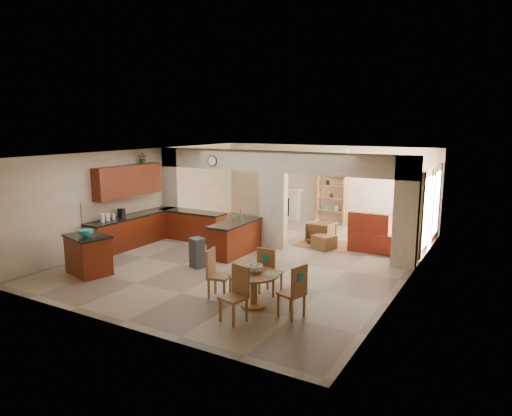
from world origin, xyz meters
The scene contains 39 objects.
floor centered at (0.00, 0.00, 0.00)m, with size 10.00×10.00×0.00m, color gray.
ceiling centered at (0.00, 0.00, 2.80)m, with size 10.00×10.00×0.00m, color white.
wall_back centered at (0.00, 5.00, 1.40)m, with size 8.00×8.00×0.00m, color beige.
wall_front centered at (0.00, -5.00, 1.40)m, with size 8.00×8.00×0.00m, color beige.
wall_left centered at (-4.00, 0.00, 1.40)m, with size 10.00×10.00×0.00m, color beige.
wall_right centered at (4.00, 0.00, 1.40)m, with size 10.00×10.00×0.00m, color beige.
partition_left_pier centered at (-3.70, 1.00, 1.40)m, with size 0.60×0.25×2.80m, color beige.
partition_center_pier centered at (0.00, 1.00, 1.10)m, with size 0.80×0.25×2.20m, color beige.
partition_right_pier centered at (3.70, 1.00, 1.40)m, with size 0.60×0.25×2.80m, color beige.
partition_header centered at (0.00, 1.00, 2.50)m, with size 8.00×0.25×0.60m, color beige.
kitchen_counter centered at (-3.26, -0.25, 0.46)m, with size 2.52×3.29×1.48m.
upper_cabinets centered at (-3.82, -0.80, 1.92)m, with size 0.35×2.40×0.90m, color #470E08.
peninsula centered at (-0.60, -0.11, 0.46)m, with size 0.70×1.85×0.91m.
wall_clock centered at (-2.00, 0.85, 2.45)m, with size 0.34×0.34×0.03m, color #53291B.
rug centered at (1.20, 2.10, 0.01)m, with size 1.60×1.30×0.01m, color #9B6038.
fireplace centered at (-1.60, 4.83, 0.61)m, with size 1.60×0.35×1.20m.
shelving_unit centered at (0.35, 4.82, 0.90)m, with size 1.00×0.32×1.80m, color brown.
window_a centered at (3.97, 2.30, 1.20)m, with size 0.02×0.90×1.90m, color white.
window_b centered at (3.97, 4.00, 1.20)m, with size 0.02×0.90×1.90m, color white.
glazed_door centered at (3.97, 3.15, 1.05)m, with size 0.02×0.70×2.10m, color white.
drape_a_left centered at (3.93, 1.70, 1.20)m, with size 0.10×0.28×2.30m, color #391A17.
drape_a_right centered at (3.93, 2.90, 1.20)m, with size 0.10×0.28×2.30m, color #391A17.
drape_b_left centered at (3.93, 3.40, 1.20)m, with size 0.10×0.28×2.30m, color #391A17.
drape_b_right centered at (3.93, 4.60, 1.20)m, with size 0.10×0.28×2.30m, color #391A17.
ceiling_fan centered at (1.50, 3.00, 2.56)m, with size 1.00×1.00×0.10m, color white.
kitchen_island centered at (-2.75, -3.27, 0.48)m, with size 1.26×1.04×0.94m.
teal_bowl centered at (-2.71, -3.34, 1.02)m, with size 0.34×0.34×0.16m, color teal.
trash_can centered at (-0.78, -1.60, 0.35)m, with size 0.33×0.28×0.70m, color #303032.
dining_table centered at (1.70, -3.06, 0.46)m, with size 1.00×1.00×0.68m.
fruit_bowl centered at (1.68, -2.99, 0.77)m, with size 0.32×0.32×0.17m, color #70B827.
sofa centered at (3.30, 3.07, 0.40)m, with size 1.07×2.74×0.80m, color maroon.
chaise centered at (2.54, 2.20, 0.23)m, with size 1.13×0.92×0.45m, color maroon.
armchair centered at (1.04, 2.16, 0.34)m, with size 0.72×0.74×0.67m, color maroon.
ottoman centered at (1.34, 1.63, 0.20)m, with size 0.55×0.55×0.40m, color maroon.
plant centered at (-3.82, -0.16, 2.54)m, with size 0.30×0.26×0.33m, color #144C17.
chair_north centered at (1.64, -2.34, 0.55)m, with size 0.44×0.44×1.02m.
chair_east centered at (2.62, -3.15, 0.55)m, with size 0.52×0.52×1.02m.
chair_south centered at (1.74, -3.76, 0.55)m, with size 0.50×0.50×1.02m.
chair_west centered at (0.76, -3.01, 0.55)m, with size 0.50×0.50×1.02m.
Camera 1 is at (5.94, -10.42, 3.54)m, focal length 32.00 mm.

